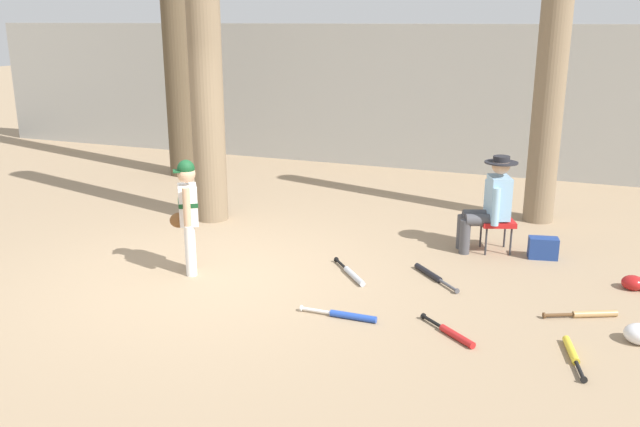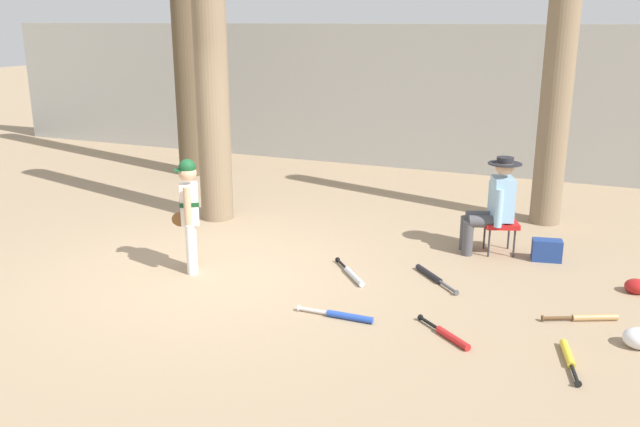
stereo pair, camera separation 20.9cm
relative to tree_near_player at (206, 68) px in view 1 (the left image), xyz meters
name	(u,v)px [view 1 (the left image)]	position (x,y,z in m)	size (l,w,h in m)	color
ground_plane	(209,278)	(1.13, -2.03, -2.14)	(60.00, 60.00, 0.00)	#9E8466
concrete_back_wall	(378,96)	(1.13, 4.49, -0.79)	(18.00, 0.36, 2.70)	#9E9E99
tree_near_player	(206,68)	(0.00, 0.00, 0.00)	(0.75, 0.75, 5.07)	#7F6B51
tree_behind_spectator	(551,75)	(4.39, 1.63, -0.10)	(0.58, 0.58, 4.66)	#7F6B51
young_ballplayer	(187,209)	(0.84, -1.95, -1.40)	(0.51, 0.51, 1.31)	white
folding_stool	(497,223)	(3.99, 0.05, -1.78)	(0.51, 0.51, 0.41)	red
seated_spectator	(490,201)	(3.89, 0.02, -1.50)	(0.67, 0.54, 1.20)	#47474C
handbag_beside_stool	(543,248)	(4.56, -0.01, -2.01)	(0.34, 0.18, 0.26)	navy
bat_red_barrel	(453,334)	(3.94, -2.49, -2.11)	(0.59, 0.50, 0.07)	red
bat_blue_youth	(347,315)	(2.91, -2.47, -2.11)	(0.78, 0.07, 0.07)	#2347AD
bat_aluminum_silver	(352,274)	(2.61, -1.43, -2.11)	(0.58, 0.67, 0.07)	#B7BCC6
bat_yellow_trainer	(572,353)	(4.95, -2.49, -2.11)	(0.22, 0.72, 0.07)	yellow
bat_black_composite	(431,275)	(3.44, -1.12, -2.11)	(0.62, 0.64, 0.07)	black
bat_wood_tan	(589,314)	(5.09, -1.59, -2.11)	(0.69, 0.37, 0.07)	tan
batting_helmet_red	(633,283)	(5.52, -0.67, -2.07)	(0.28, 0.21, 0.16)	#A81919
batting_helmet_white	(640,334)	(5.51, -1.99, -2.06)	(0.32, 0.25, 0.19)	silver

